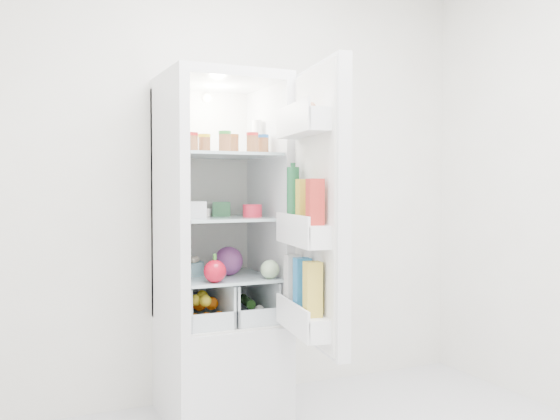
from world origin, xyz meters
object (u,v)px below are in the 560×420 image
red_cabbage (228,261)px  mushroom_bowl (190,269)px  refrigerator (218,289)px  fridge_door (315,214)px

red_cabbage → mushroom_bowl: 0.21m
refrigerator → fridge_door: 0.81m
refrigerator → red_cabbage: (0.04, -0.06, 0.16)m
mushroom_bowl → red_cabbage: bearing=-24.2°
fridge_door → mushroom_bowl: bearing=40.9°
refrigerator → fridge_door: refrigerator is taller
refrigerator → fridge_door: (0.25, -0.63, 0.43)m
mushroom_bowl → fridge_door: (0.40, -0.65, 0.31)m
fridge_door → refrigerator: bearing=31.0°
refrigerator → mushroom_bowl: refrigerator is taller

